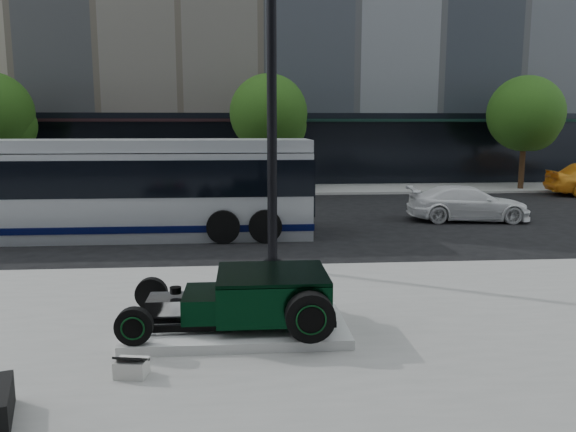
{
  "coord_description": "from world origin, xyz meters",
  "views": [
    {
      "loc": [
        -0.31,
        -14.74,
        3.35
      ],
      "look_at": [
        0.76,
        -1.56,
        1.2
      ],
      "focal_mm": 35.0,
      "sensor_mm": 36.0,
      "label": 1
    }
  ],
  "objects": [
    {
      "name": "sidewalk_far",
      "position": [
        0.0,
        14.0,
        0.06
      ],
      "size": [
        70.0,
        4.0,
        0.12
      ],
      "primitive_type": "cube",
      "color": "gray",
      "rests_on": "ground"
    },
    {
      "name": "transit_bus",
      "position": [
        -4.26,
        2.39,
        1.49
      ],
      "size": [
        12.12,
        2.88,
        2.92
      ],
      "color": "#B8BDC3",
      "rests_on": "ground"
    },
    {
      "name": "hot_rod",
      "position": [
        -0.08,
        -6.24,
        0.7
      ],
      "size": [
        3.22,
        2.0,
        0.81
      ],
      "color": "black",
      "rests_on": "display_plinth"
    },
    {
      "name": "lamppost",
      "position": [
        0.35,
        -2.29,
        3.47
      ],
      "size": [
        0.4,
        0.4,
        7.26
      ],
      "color": "black",
      "rests_on": "sidewalk_near"
    },
    {
      "name": "display_plinth",
      "position": [
        -0.42,
        -6.24,
        0.2
      ],
      "size": [
        3.4,
        1.8,
        0.15
      ],
      "primitive_type": "cube",
      "color": "silver",
      "rests_on": "sidewalk_near"
    },
    {
      "name": "ground",
      "position": [
        0.0,
        0.0,
        0.0
      ],
      "size": [
        120.0,
        120.0,
        0.0
      ],
      "primitive_type": "plane",
      "color": "black",
      "rests_on": "ground"
    },
    {
      "name": "white_sedan",
      "position": [
        7.62,
        4.28,
        0.61
      ],
      "size": [
        4.38,
        2.17,
        1.22
      ],
      "primitive_type": "imported",
      "rotation": [
        0.0,
        0.0,
        1.46
      ],
      "color": "white",
      "rests_on": "ground"
    },
    {
      "name": "info_plaque",
      "position": [
        -1.78,
        -7.73,
        0.24
      ],
      "size": [
        0.45,
        0.36,
        0.31
      ],
      "color": "silver",
      "rests_on": "sidewalk_near"
    },
    {
      "name": "street_trees",
      "position": [
        1.15,
        13.07,
        3.77
      ],
      "size": [
        29.8,
        3.8,
        5.7
      ],
      "color": "black",
      "rests_on": "sidewalk_far"
    }
  ]
}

